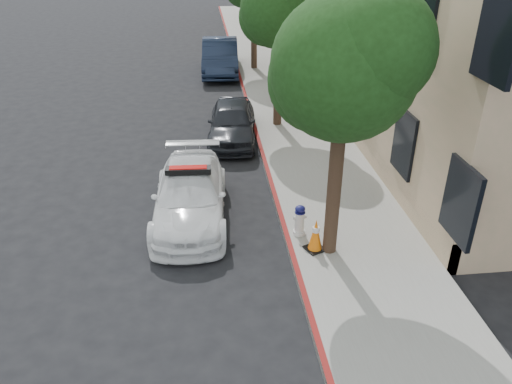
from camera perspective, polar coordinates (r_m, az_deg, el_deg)
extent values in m
plane|color=black|center=(12.83, -6.54, -2.82)|extent=(120.00, 120.00, 0.00)
cube|color=gray|center=(22.23, 2.71, 11.32)|extent=(3.20, 50.00, 0.15)
cube|color=maroon|center=(22.05, -1.32, 11.20)|extent=(0.12, 50.00, 0.15)
cylinder|color=black|center=(10.53, 8.96, 0.83)|extent=(0.30, 0.30, 3.30)
sphere|color=#163510|center=(9.65, 10.08, 13.81)|extent=(2.80, 2.80, 2.80)
sphere|color=#163510|center=(9.40, 13.22, 15.64)|extent=(2.24, 2.24, 2.24)
sphere|color=#163510|center=(9.92, 7.47, 12.61)|extent=(2.10, 2.10, 2.10)
cylinder|color=black|center=(17.86, 2.53, 12.60)|extent=(0.30, 0.30, 3.19)
sphere|color=#163510|center=(17.36, 2.71, 20.23)|extent=(2.60, 2.60, 2.60)
sphere|color=#163510|center=(17.65, 1.34, 19.40)|extent=(1.95, 1.95, 1.95)
cylinder|color=black|center=(25.57, -0.23, 17.74)|extent=(0.30, 0.30, 3.41)
imported|color=white|center=(12.52, -7.54, -0.38)|extent=(1.97, 4.45, 1.27)
cube|color=black|center=(12.20, -7.74, 2.49)|extent=(1.11, 0.33, 0.14)
cube|color=#A50A07|center=(12.17, -7.76, 2.74)|extent=(0.91, 0.26, 0.06)
imported|color=black|center=(17.08, -2.75, 8.02)|extent=(1.93, 4.02, 1.32)
imported|color=#151E34|center=(25.43, -4.12, 15.18)|extent=(1.92, 4.95, 1.61)
cylinder|color=silver|center=(11.82, 4.94, -4.59)|extent=(0.29, 0.29, 0.09)
cylinder|color=silver|center=(11.66, 5.00, -3.37)|extent=(0.22, 0.22, 0.50)
ellipsoid|color=#121452|center=(11.49, 5.07, -1.95)|extent=(0.24, 0.24, 0.17)
cylinder|color=silver|center=(11.60, 5.03, -2.89)|extent=(0.32, 0.12, 0.09)
cylinder|color=silver|center=(11.60, 5.03, -2.89)|extent=(0.11, 0.17, 0.09)
cube|color=black|center=(11.35, 6.72, -6.43)|extent=(0.53, 0.53, 0.03)
cone|color=orange|center=(11.13, 6.83, -4.80)|extent=(0.31, 0.31, 0.74)
cylinder|color=white|center=(11.07, 6.87, -4.27)|extent=(0.17, 0.17, 0.11)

